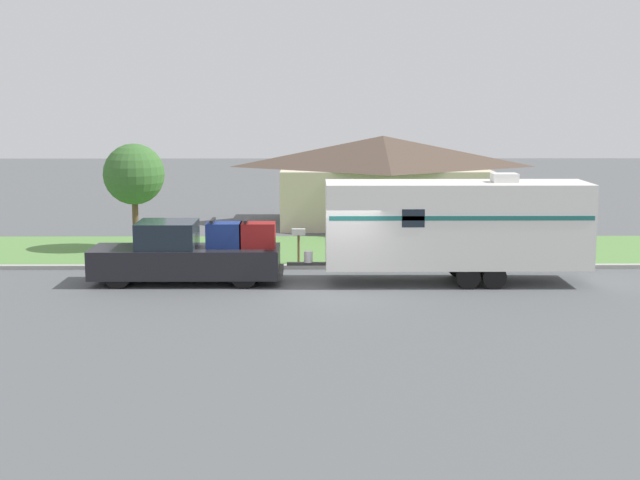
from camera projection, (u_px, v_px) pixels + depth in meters
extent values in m
plane|color=#515456|center=(340.00, 292.00, 27.43)|extent=(120.00, 120.00, 0.00)
cube|color=#999993|center=(337.00, 267.00, 31.12)|extent=(80.00, 0.30, 0.14)
cube|color=#568442|center=(334.00, 250.00, 34.73)|extent=(80.00, 7.00, 0.03)
cube|color=beige|center=(382.00, 195.00, 42.14)|extent=(9.49, 6.27, 2.68)
pyramid|color=#4C3D33|center=(383.00, 151.00, 41.81)|extent=(10.24, 6.77, 1.46)
cube|color=#4C3828|center=(388.00, 209.00, 39.12)|extent=(1.00, 0.06, 2.10)
cylinder|color=black|center=(117.00, 274.00, 27.89)|extent=(0.88, 0.28, 0.88)
cylinder|color=black|center=(128.00, 265.00, 29.43)|extent=(0.88, 0.28, 0.88)
cylinder|color=black|center=(244.00, 274.00, 27.92)|extent=(0.88, 0.28, 0.88)
cylinder|color=black|center=(247.00, 265.00, 29.46)|extent=(0.88, 0.28, 0.88)
cube|color=black|center=(148.00, 262.00, 28.63)|extent=(3.57, 1.93, 0.92)
cube|color=#19232D|center=(167.00, 234.00, 28.49)|extent=(1.86, 1.77, 0.84)
cube|color=black|center=(241.00, 261.00, 28.65)|extent=(2.44, 1.93, 0.92)
cube|color=#333333|center=(281.00, 272.00, 28.71)|extent=(0.12, 1.73, 0.20)
cube|color=navy|center=(224.00, 235.00, 28.51)|extent=(1.12, 0.81, 0.80)
cube|color=black|center=(213.00, 220.00, 28.43)|extent=(0.10, 0.89, 0.08)
cube|color=maroon|center=(258.00, 235.00, 28.52)|extent=(1.12, 0.81, 0.80)
cube|color=black|center=(246.00, 220.00, 28.44)|extent=(0.10, 0.89, 0.08)
cylinder|color=black|center=(468.00, 277.00, 27.79)|extent=(0.75, 0.22, 0.75)
cylinder|color=black|center=(458.00, 265.00, 29.72)|extent=(0.75, 0.22, 0.75)
cylinder|color=black|center=(494.00, 277.00, 27.80)|extent=(0.75, 0.22, 0.75)
cylinder|color=black|center=(483.00, 265.00, 29.73)|extent=(0.75, 0.22, 0.75)
cube|color=silver|center=(456.00, 224.00, 28.51)|extent=(8.36, 2.23, 2.69)
cube|color=#1E6660|center=(462.00, 218.00, 27.35)|extent=(8.19, 0.01, 0.14)
cube|color=#383838|center=(306.00, 264.00, 28.68)|extent=(1.26, 0.12, 0.10)
cylinder|color=silver|center=(308.00, 257.00, 28.64)|extent=(0.28, 0.28, 0.36)
cube|color=silver|center=(505.00, 178.00, 28.28)|extent=(0.80, 0.68, 0.28)
cube|color=#19232D|center=(413.00, 218.00, 27.34)|extent=(0.70, 0.01, 0.56)
cylinder|color=brown|center=(299.00, 249.00, 31.92)|extent=(0.09, 0.09, 1.06)
cube|color=silver|center=(299.00, 232.00, 31.82)|extent=(0.48, 0.20, 0.22)
cylinder|color=brown|center=(136.00, 223.00, 34.85)|extent=(0.24, 0.24, 2.08)
sphere|color=#38662D|center=(134.00, 174.00, 34.55)|extent=(2.38, 2.38, 2.38)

